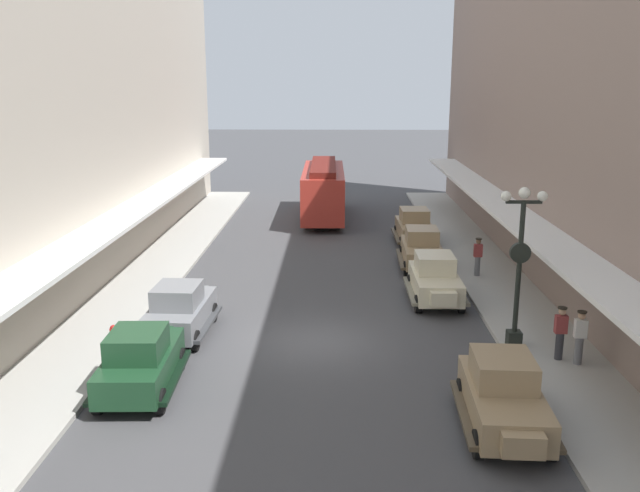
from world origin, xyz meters
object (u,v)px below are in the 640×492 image
object	(u,v)px
parked_car_3	(180,309)
lamp_post_with_clock	(520,261)
parked_car_1	(415,226)
parked_car_5	(422,248)
parked_car_0	(435,278)
pedestrian_2	(580,337)
pedestrian_0	(560,333)
streetcar	(323,188)
pedestrian_1	(478,256)
parked_car_2	(503,394)
parked_car_4	(140,359)
fire_hydrant	(114,337)

from	to	relation	value
parked_car_3	lamp_post_with_clock	bearing A→B (deg)	-5.54
parked_car_1	lamp_post_with_clock	bearing A→B (deg)	-83.89
parked_car_1	parked_car_5	bearing A→B (deg)	-92.34
parked_car_0	pedestrian_2	size ratio (longest dim) A/B	2.55
pedestrian_0	streetcar	bearing A→B (deg)	108.95
lamp_post_with_clock	pedestrian_0	distance (m)	2.48
parked_car_1	parked_car_5	size ratio (longest dim) A/B	1.00
streetcar	pedestrian_1	bearing A→B (deg)	-62.06
parked_car_2	parked_car_5	distance (m)	14.89
parked_car_4	parked_car_5	size ratio (longest dim) A/B	1.00
fire_hydrant	pedestrian_1	xyz separation A→B (m)	(13.19, 8.70, 0.45)
streetcar	parked_car_2	bearing A→B (deg)	-79.30
parked_car_2	fire_hydrant	bearing A→B (deg)	158.21
parked_car_2	pedestrian_1	bearing A→B (deg)	81.29
parked_car_2	parked_car_0	bearing A→B (deg)	91.55
fire_hydrant	pedestrian_0	size ratio (longest dim) A/B	0.49
parked_car_1	pedestrian_1	bearing A→B (deg)	-73.01
parked_car_0	parked_car_2	size ratio (longest dim) A/B	0.99
pedestrian_0	pedestrian_1	distance (m)	9.14
fire_hydrant	parked_car_0	bearing A→B (deg)	27.15
parked_car_1	fire_hydrant	xyz separation A→B (m)	(-11.18, -15.30, -0.38)
parked_car_4	streetcar	xyz separation A→B (m)	(4.59, 24.49, 0.96)
parked_car_1	parked_car_5	distance (m)	4.87
parked_car_2	parked_car_5	size ratio (longest dim) A/B	1.00
parked_car_1	fire_hydrant	world-z (taller)	parked_car_1
parked_car_1	pedestrian_2	xyz separation A→B (m)	(3.14, -16.06, 0.07)
lamp_post_with_clock	parked_car_0	bearing A→B (deg)	110.33
parked_car_5	lamp_post_with_clock	distance (m)	10.18
pedestrian_1	parked_car_1	bearing A→B (deg)	106.99
parked_car_5	fire_hydrant	distance (m)	15.15
parked_car_1	lamp_post_with_clock	size ratio (longest dim) A/B	0.83
pedestrian_0	pedestrian_2	distance (m)	0.58
parked_car_2	parked_car_3	distance (m)	11.26
parked_car_3	pedestrian_1	xyz separation A→B (m)	(11.45, 7.03, 0.07)
lamp_post_with_clock	pedestrian_0	bearing A→B (deg)	-42.83
pedestrian_2	pedestrian_1	bearing A→B (deg)	96.79
parked_car_0	fire_hydrant	distance (m)	12.26
parked_car_2	pedestrian_0	xyz separation A→B (m)	(2.68, 4.05, 0.07)
parked_car_3	parked_car_4	xyz separation A→B (m)	(-0.13, -4.26, 0.00)
parked_car_1	pedestrian_0	world-z (taller)	parked_car_1
parked_car_3	parked_car_2	bearing A→B (deg)	-33.06
parked_car_3	parked_car_0	bearing A→B (deg)	23.13
pedestrian_2	parked_car_1	bearing A→B (deg)	101.07
lamp_post_with_clock	parked_car_4	bearing A→B (deg)	-164.02
parked_car_2	fire_hydrant	distance (m)	12.04
parked_car_2	pedestrian_0	bearing A→B (deg)	56.51
pedestrian_0	pedestrian_2	size ratio (longest dim) A/B	1.00
parked_car_3	pedestrian_0	size ratio (longest dim) A/B	2.58
pedestrian_0	pedestrian_2	xyz separation A→B (m)	(0.47, -0.35, 0.00)
fire_hydrant	pedestrian_0	xyz separation A→B (m)	(13.85, -0.42, 0.45)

